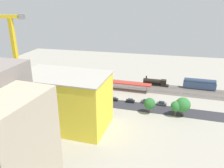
{
  "coord_description": "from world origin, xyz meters",
  "views": [
    {
      "loc": [
        -22.44,
        96.92,
        45.7
      ],
      "look_at": [
        0.53,
        1.24,
        8.45
      ],
      "focal_mm": 36.43,
      "sensor_mm": 36.0,
      "label": 1
    }
  ],
  "objects_px": {
    "platform_canopy_near": "(107,81)",
    "parked_car_3": "(114,99)",
    "street_tree_1": "(176,106)",
    "street_tree_2": "(150,104)",
    "parked_car_1": "(146,102)",
    "box_truck_0": "(73,102)",
    "passenger_coach": "(200,84)",
    "locomotive": "(156,82)",
    "parked_car_4": "(99,98)",
    "parked_car_2": "(130,101)",
    "tower_crane": "(10,59)",
    "street_tree_0": "(183,105)",
    "construction_building": "(65,101)",
    "freight_coach_far": "(72,78)",
    "parked_car_0": "(161,104)",
    "traffic_light": "(108,99)"
  },
  "relations": [
    {
      "from": "platform_canopy_near",
      "to": "street_tree_2",
      "type": "xyz_separation_m",
      "value": [
        -24.45,
        22.79,
        0.03
      ]
    },
    {
      "from": "passenger_coach",
      "to": "street_tree_1",
      "type": "bearing_deg",
      "value": 68.89
    },
    {
      "from": "platform_canopy_near",
      "to": "parked_car_0",
      "type": "height_order",
      "value": "platform_canopy_near"
    },
    {
      "from": "parked_car_3",
      "to": "construction_building",
      "type": "bearing_deg",
      "value": 63.23
    },
    {
      "from": "locomotive",
      "to": "passenger_coach",
      "type": "distance_m",
      "value": 22.81
    },
    {
      "from": "box_truck_0",
      "to": "parked_car_2",
      "type": "bearing_deg",
      "value": -160.13
    },
    {
      "from": "platform_canopy_near",
      "to": "parked_car_3",
      "type": "bearing_deg",
      "value": 116.41
    },
    {
      "from": "parked_car_4",
      "to": "box_truck_0",
      "type": "height_order",
      "value": "box_truck_0"
    },
    {
      "from": "tower_crane",
      "to": "parked_car_1",
      "type": "bearing_deg",
      "value": -155.28
    },
    {
      "from": "parked_car_2",
      "to": "box_truck_0",
      "type": "relative_size",
      "value": 0.45
    },
    {
      "from": "passenger_coach",
      "to": "parked_car_0",
      "type": "distance_m",
      "value": 31.15
    },
    {
      "from": "parked_car_0",
      "to": "parked_car_1",
      "type": "bearing_deg",
      "value": -5.93
    },
    {
      "from": "parked_car_0",
      "to": "construction_building",
      "type": "bearing_deg",
      "value": 35.87
    },
    {
      "from": "parked_car_2",
      "to": "box_truck_0",
      "type": "bearing_deg",
      "value": 19.87
    },
    {
      "from": "street_tree_1",
      "to": "street_tree_2",
      "type": "height_order",
      "value": "street_tree_2"
    },
    {
      "from": "parked_car_1",
      "to": "construction_building",
      "type": "relative_size",
      "value": 0.15
    },
    {
      "from": "parked_car_1",
      "to": "parked_car_2",
      "type": "distance_m",
      "value": 7.38
    },
    {
      "from": "parked_car_1",
      "to": "box_truck_0",
      "type": "height_order",
      "value": "box_truck_0"
    },
    {
      "from": "parked_car_0",
      "to": "construction_building",
      "type": "height_order",
      "value": "construction_building"
    },
    {
      "from": "passenger_coach",
      "to": "parked_car_0",
      "type": "height_order",
      "value": "passenger_coach"
    },
    {
      "from": "passenger_coach",
      "to": "freight_coach_far",
      "type": "relative_size",
      "value": 0.86
    },
    {
      "from": "parked_car_3",
      "to": "street_tree_2",
      "type": "relative_size",
      "value": 0.63
    },
    {
      "from": "street_tree_0",
      "to": "traffic_light",
      "type": "distance_m",
      "value": 31.6
    },
    {
      "from": "parked_car_1",
      "to": "parked_car_4",
      "type": "bearing_deg",
      "value": 2.79
    },
    {
      "from": "passenger_coach",
      "to": "parked_car_4",
      "type": "height_order",
      "value": "passenger_coach"
    },
    {
      "from": "parked_car_4",
      "to": "street_tree_0",
      "type": "distance_m",
      "value": 38.86
    },
    {
      "from": "parked_car_0",
      "to": "parked_car_1",
      "type": "xyz_separation_m",
      "value": [
        7.01,
        -0.73,
        -0.06
      ]
    },
    {
      "from": "traffic_light",
      "to": "street_tree_0",
      "type": "bearing_deg",
      "value": -180.0
    },
    {
      "from": "platform_canopy_near",
      "to": "traffic_light",
      "type": "xyz_separation_m",
      "value": [
        -6.24,
        21.95,
        -0.02
      ]
    },
    {
      "from": "passenger_coach",
      "to": "street_tree_2",
      "type": "height_order",
      "value": "street_tree_2"
    },
    {
      "from": "passenger_coach",
      "to": "parked_car_4",
      "type": "bearing_deg",
      "value": 27.48
    },
    {
      "from": "box_truck_0",
      "to": "street_tree_2",
      "type": "height_order",
      "value": "street_tree_2"
    },
    {
      "from": "parked_car_1",
      "to": "street_tree_2",
      "type": "xyz_separation_m",
      "value": [
        -2.14,
        9.63,
        3.63
      ]
    },
    {
      "from": "parked_car_1",
      "to": "parked_car_3",
      "type": "distance_m",
      "value": 15.41
    },
    {
      "from": "freight_coach_far",
      "to": "parked_car_0",
      "type": "height_order",
      "value": "freight_coach_far"
    },
    {
      "from": "street_tree_2",
      "to": "passenger_coach",
      "type": "bearing_deg",
      "value": -125.22
    },
    {
      "from": "parked_car_1",
      "to": "passenger_coach",
      "type": "bearing_deg",
      "value": -137.17
    },
    {
      "from": "parked_car_2",
      "to": "traffic_light",
      "type": "xyz_separation_m",
      "value": [
        8.75,
        7.86,
        3.58
      ]
    },
    {
      "from": "box_truck_0",
      "to": "street_tree_0",
      "type": "height_order",
      "value": "street_tree_0"
    },
    {
      "from": "tower_crane",
      "to": "parked_car_4",
      "type": "bearing_deg",
      "value": -141.97
    },
    {
      "from": "parked_car_3",
      "to": "street_tree_2",
      "type": "distance_m",
      "value": 19.98
    },
    {
      "from": "parked_car_0",
      "to": "parked_car_2",
      "type": "height_order",
      "value": "parked_car_0"
    },
    {
      "from": "box_truck_0",
      "to": "parked_car_3",
      "type": "bearing_deg",
      "value": -151.52
    },
    {
      "from": "platform_canopy_near",
      "to": "parked_car_4",
      "type": "height_order",
      "value": "platform_canopy_near"
    },
    {
      "from": "street_tree_1",
      "to": "street_tree_2",
      "type": "distance_m",
      "value": 10.7
    },
    {
      "from": "parked_car_0",
      "to": "street_tree_1",
      "type": "relative_size",
      "value": 0.68
    },
    {
      "from": "parked_car_0",
      "to": "traffic_light",
      "type": "distance_m",
      "value": 24.7
    },
    {
      "from": "platform_canopy_near",
      "to": "construction_building",
      "type": "height_order",
      "value": "construction_building"
    },
    {
      "from": "platform_canopy_near",
      "to": "locomotive",
      "type": "relative_size",
      "value": 3.37
    },
    {
      "from": "parked_car_4",
      "to": "tower_crane",
      "type": "height_order",
      "value": "tower_crane"
    }
  ]
}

